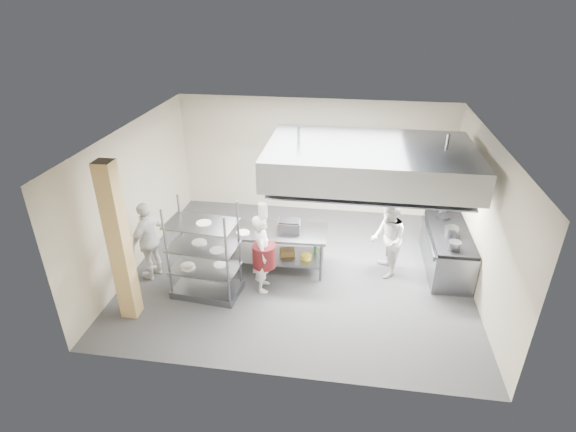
# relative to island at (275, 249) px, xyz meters

# --- Properties ---
(floor) EXTENTS (7.00, 7.00, 0.00)m
(floor) POSITION_rel_island_xyz_m (0.54, -0.00, -0.46)
(floor) COLOR #39393B
(floor) RESTS_ON ground
(ceiling) EXTENTS (7.00, 7.00, 0.00)m
(ceiling) POSITION_rel_island_xyz_m (0.54, -0.00, 2.54)
(ceiling) COLOR silver
(ceiling) RESTS_ON wall_back
(wall_back) EXTENTS (7.00, 0.00, 7.00)m
(wall_back) POSITION_rel_island_xyz_m (0.54, 3.00, 1.04)
(wall_back) COLOR #BEB297
(wall_back) RESTS_ON ground
(wall_left) EXTENTS (0.00, 6.00, 6.00)m
(wall_left) POSITION_rel_island_xyz_m (-2.96, -0.00, 1.04)
(wall_left) COLOR #BEB297
(wall_left) RESTS_ON ground
(wall_right) EXTENTS (0.00, 6.00, 6.00)m
(wall_right) POSITION_rel_island_xyz_m (4.04, -0.00, 1.04)
(wall_right) COLOR #BEB297
(wall_right) RESTS_ON ground
(column) EXTENTS (0.30, 0.30, 3.00)m
(column) POSITION_rel_island_xyz_m (-2.36, -1.90, 1.04)
(column) COLOR #DEB571
(column) RESTS_ON floor
(exhaust_hood) EXTENTS (4.00, 2.50, 0.60)m
(exhaust_hood) POSITION_rel_island_xyz_m (1.84, 0.40, 1.94)
(exhaust_hood) COLOR gray
(exhaust_hood) RESTS_ON ceiling
(hood_strip_a) EXTENTS (1.60, 0.12, 0.04)m
(hood_strip_a) POSITION_rel_island_xyz_m (0.94, 0.40, 1.62)
(hood_strip_a) COLOR white
(hood_strip_a) RESTS_ON exhaust_hood
(hood_strip_b) EXTENTS (1.60, 0.12, 0.04)m
(hood_strip_b) POSITION_rel_island_xyz_m (2.74, 0.40, 1.62)
(hood_strip_b) COLOR white
(hood_strip_b) RESTS_ON exhaust_hood
(wall_shelf) EXTENTS (1.50, 0.28, 0.04)m
(wall_shelf) POSITION_rel_island_xyz_m (2.34, 2.84, 1.04)
(wall_shelf) COLOR gray
(wall_shelf) RESTS_ON wall_back
(island) EXTENTS (2.19, 0.98, 0.91)m
(island) POSITION_rel_island_xyz_m (0.00, 0.00, 0.00)
(island) COLOR slate
(island) RESTS_ON floor
(island_worktop) EXTENTS (2.19, 0.98, 0.06)m
(island_worktop) POSITION_rel_island_xyz_m (0.00, 0.00, 0.42)
(island_worktop) COLOR gray
(island_worktop) RESTS_ON island
(island_undershelf) EXTENTS (2.02, 0.88, 0.04)m
(island_undershelf) POSITION_rel_island_xyz_m (0.00, 0.00, -0.16)
(island_undershelf) COLOR gray
(island_undershelf) RESTS_ON island
(pass_rack) EXTENTS (1.35, 0.87, 1.92)m
(pass_rack) POSITION_rel_island_xyz_m (-1.17, -1.09, 0.51)
(pass_rack) COLOR slate
(pass_rack) RESTS_ON floor
(cooking_range) EXTENTS (0.80, 2.00, 0.84)m
(cooking_range) POSITION_rel_island_xyz_m (3.62, 0.50, -0.04)
(cooking_range) COLOR gray
(cooking_range) RESTS_ON floor
(range_top) EXTENTS (0.78, 1.96, 0.06)m
(range_top) POSITION_rel_island_xyz_m (3.62, 0.50, 0.41)
(range_top) COLOR black
(range_top) RESTS_ON cooking_range
(chef_head) EXTENTS (0.47, 0.65, 1.63)m
(chef_head) POSITION_rel_island_xyz_m (-0.10, -0.77, 0.36)
(chef_head) COLOR silver
(chef_head) RESTS_ON floor
(chef_line) EXTENTS (0.74, 0.89, 1.66)m
(chef_line) POSITION_rel_island_xyz_m (2.33, 0.12, 0.38)
(chef_line) COLOR silver
(chef_line) RESTS_ON floor
(chef_plating) EXTENTS (0.70, 1.06, 1.68)m
(chef_plating) POSITION_rel_island_xyz_m (-2.46, -0.66, 0.39)
(chef_plating) COLOR white
(chef_plating) RESTS_ON floor
(griddle) EXTENTS (0.47, 0.37, 0.22)m
(griddle) POSITION_rel_island_xyz_m (0.30, 0.04, 0.57)
(griddle) COLOR slate
(griddle) RESTS_ON island_worktop
(wicker_basket) EXTENTS (0.34, 0.28, 0.13)m
(wicker_basket) POSITION_rel_island_xyz_m (0.26, 0.03, -0.07)
(wicker_basket) COLOR olive
(wicker_basket) RESTS_ON island_undershelf
(stockpot) EXTENTS (0.28, 0.28, 0.19)m
(stockpot) POSITION_rel_island_xyz_m (3.59, 0.34, 0.54)
(stockpot) COLOR gray
(stockpot) RESTS_ON range_top
(plate_stack) EXTENTS (0.28, 0.28, 0.05)m
(plate_stack) POSITION_rel_island_xyz_m (-1.17, -1.09, 0.16)
(plate_stack) COLOR white
(plate_stack) RESTS_ON pass_rack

